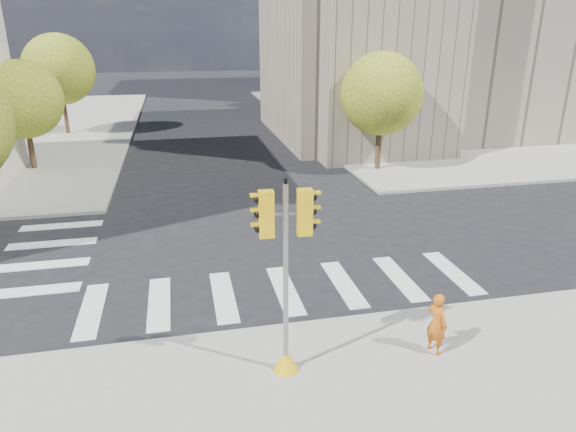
% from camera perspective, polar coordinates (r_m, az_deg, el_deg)
% --- Properties ---
extents(ground, '(160.00, 160.00, 0.00)m').
position_cam_1_polar(ground, '(16.97, -1.40, -5.05)').
color(ground, black).
rests_on(ground, ground).
extents(sidewalk_far_right, '(28.00, 40.00, 0.15)m').
position_cam_1_polar(sidewalk_far_right, '(47.56, 16.92, 10.69)').
color(sidewalk_far_right, gray).
rests_on(sidewalk_far_right, ground).
extents(civic_building, '(26.00, 16.00, 19.39)m').
position_cam_1_polar(civic_building, '(38.86, 17.07, 19.42)').
color(civic_building, gray).
rests_on(civic_building, ground).
extents(tree_lw_mid, '(4.00, 4.00, 5.77)m').
position_cam_1_polar(tree_lw_mid, '(30.27, -27.39, 11.41)').
color(tree_lw_mid, '#382616').
rests_on(tree_lw_mid, ground).
extents(tree_lw_far, '(4.80, 4.80, 6.95)m').
position_cam_1_polar(tree_lw_far, '(39.92, -24.11, 14.65)').
color(tree_lw_far, '#382616').
rests_on(tree_lw_far, ground).
extents(tree_re_near, '(4.20, 4.20, 6.16)m').
position_cam_1_polar(tree_re_near, '(27.33, 10.37, 13.19)').
color(tree_re_near, '#382616').
rests_on(tree_re_near, ground).
extents(tree_re_mid, '(4.60, 4.60, 6.66)m').
position_cam_1_polar(tree_re_mid, '(38.61, 3.45, 15.88)').
color(tree_re_mid, '#382616').
rests_on(tree_re_mid, ground).
extents(tree_re_far, '(4.00, 4.00, 5.88)m').
position_cam_1_polar(tree_re_far, '(50.28, -0.37, 16.36)').
color(tree_re_far, '#382616').
rests_on(tree_re_far, ground).
extents(lamp_near, '(0.35, 0.18, 8.11)m').
position_cam_1_polar(lamp_near, '(31.16, 8.46, 15.10)').
color(lamp_near, black).
rests_on(lamp_near, sidewalk_far_right).
extents(lamp_far, '(0.35, 0.18, 8.11)m').
position_cam_1_polar(lamp_far, '(44.51, 1.95, 16.77)').
color(lamp_far, black).
rests_on(lamp_far, sidewalk_far_right).
extents(traffic_signal, '(1.07, 0.56, 4.38)m').
position_cam_1_polar(traffic_signal, '(10.79, -0.25, -8.84)').
color(traffic_signal, '#E1AD0B').
rests_on(traffic_signal, sidewalk_near).
extents(photographer, '(0.54, 0.64, 1.50)m').
position_cam_1_polar(photographer, '(12.43, 16.20, -11.37)').
color(photographer, '#C15C12').
rests_on(photographer, sidewalk_near).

